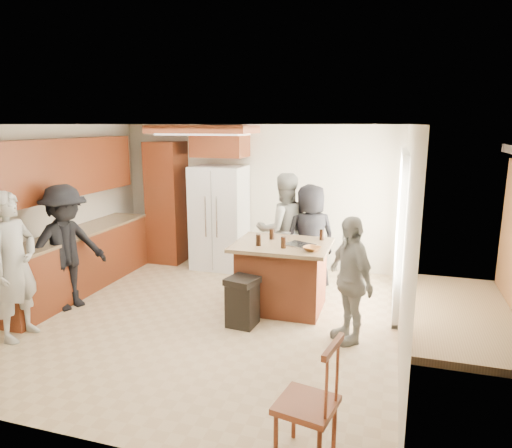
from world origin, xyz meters
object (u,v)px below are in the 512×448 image
(person_counter, at_px, (66,248))
(spindle_chair, at_px, (309,405))
(person_front_left, at_px, (14,266))
(person_behind_right, at_px, (310,238))
(person_side_right, at_px, (350,280))
(person_behind_left, at_px, (284,230))
(kitchen_island, at_px, (282,275))
(refrigerator, at_px, (220,217))
(trash_bin, at_px, (242,301))

(person_counter, xyz_separation_m, spindle_chair, (3.71, -1.96, -0.41))
(spindle_chair, bearing_deg, person_front_left, 164.26)
(person_behind_right, bearing_deg, person_side_right, 84.70)
(person_side_right, distance_m, person_counter, 3.80)
(person_behind_left, distance_m, spindle_chair, 3.89)
(kitchen_island, bearing_deg, spindle_chair, -72.38)
(person_front_left, distance_m, person_counter, 0.93)
(person_front_left, xyz_separation_m, person_behind_left, (2.59, 2.67, 0.01))
(person_behind_left, xyz_separation_m, person_behind_right, (0.43, -0.07, -0.07))
(refrigerator, bearing_deg, trash_bin, -62.31)
(person_behind_left, height_order, person_side_right, person_behind_left)
(person_counter, height_order, spindle_chair, person_counter)
(person_behind_left, xyz_separation_m, refrigerator, (-1.30, 0.60, 0.01))
(refrigerator, relative_size, spindle_chair, 1.81)
(person_front_left, xyz_separation_m, spindle_chair, (3.67, -1.03, -0.43))
(refrigerator, height_order, spindle_chair, refrigerator)
(spindle_chair, bearing_deg, kitchen_island, 107.62)
(person_side_right, xyz_separation_m, kitchen_island, (-0.98, 0.70, -0.28))
(person_front_left, height_order, refrigerator, refrigerator)
(person_behind_left, bearing_deg, person_behind_right, 143.17)
(person_front_left, distance_m, person_side_right, 3.91)
(person_side_right, bearing_deg, spindle_chair, -36.68)
(kitchen_island, distance_m, trash_bin, 0.78)
(spindle_chair, bearing_deg, person_counter, 152.08)
(person_side_right, xyz_separation_m, refrigerator, (-2.47, 2.22, 0.15))
(refrigerator, distance_m, kitchen_island, 2.17)
(person_behind_right, bearing_deg, spindle_chair, 69.32)
(person_counter, bearing_deg, person_front_left, -155.25)
(person_front_left, relative_size, person_behind_right, 1.08)
(kitchen_island, xyz_separation_m, trash_bin, (-0.34, -0.68, -0.16))
(person_counter, relative_size, kitchen_island, 1.35)
(person_behind_left, distance_m, kitchen_island, 1.03)
(person_front_left, distance_m, person_behind_right, 3.99)
(person_counter, bearing_deg, refrigerator, -6.90)
(person_counter, xyz_separation_m, refrigerator, (1.32, 2.34, 0.04))
(kitchen_island, xyz_separation_m, spindle_chair, (0.89, -2.79, -0.02))
(person_side_right, relative_size, refrigerator, 0.83)
(person_behind_right, height_order, kitchen_island, person_behind_right)
(person_side_right, bearing_deg, person_front_left, -108.62)
(spindle_chair, bearing_deg, person_behind_right, 100.20)
(kitchen_island, bearing_deg, person_front_left, -147.82)
(person_side_right, height_order, refrigerator, refrigerator)
(person_front_left, xyz_separation_m, kitchen_island, (2.79, 1.75, -0.41))
(refrigerator, bearing_deg, person_counter, -119.53)
(person_front_left, relative_size, kitchen_island, 1.38)
(person_front_left, height_order, person_side_right, person_front_left)
(person_counter, relative_size, spindle_chair, 1.73)
(person_side_right, distance_m, kitchen_island, 1.23)
(person_behind_left, relative_size, person_counter, 1.03)
(person_side_right, bearing_deg, person_behind_left, -178.39)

